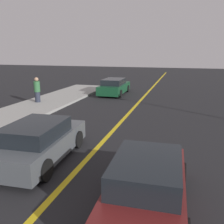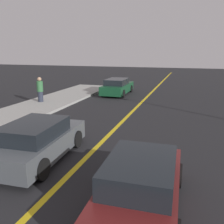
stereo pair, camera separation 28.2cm
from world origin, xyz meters
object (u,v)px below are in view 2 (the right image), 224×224
car_far_distant (117,87)px  pedestrian_mid_group (40,90)px  car_near_right_lane (141,184)px  car_ahead_center (38,141)px

car_far_distant → pedestrian_mid_group: size_ratio=2.63×
car_near_right_lane → car_ahead_center: (-3.95, 1.68, 0.02)m
pedestrian_mid_group → car_far_distant: bearing=53.6°
car_ahead_center → pedestrian_mid_group: size_ratio=2.49×
car_ahead_center → car_far_distant: car_ahead_center is taller
car_near_right_lane → pedestrian_mid_group: size_ratio=2.31×
car_near_right_lane → pedestrian_mid_group: bearing=131.4°
pedestrian_mid_group → car_ahead_center: bearing=-57.3°
car_near_right_lane → car_ahead_center: 4.30m
car_near_right_lane → pedestrian_mid_group: 13.37m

